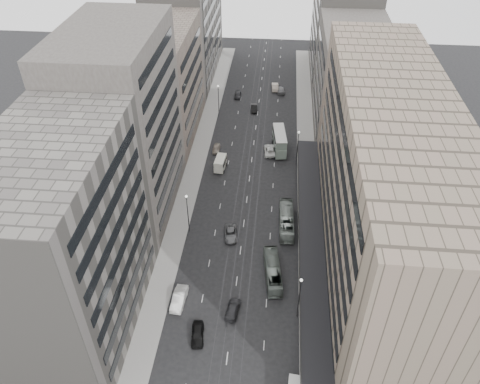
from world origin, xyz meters
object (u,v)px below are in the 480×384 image
(bus_far, at_px, (286,220))
(panel_van, at_px, (220,163))
(sedan_2, at_px, (231,234))
(sedan_1, at_px, (179,299))
(double_decker, at_px, (279,141))
(bus_near, at_px, (273,271))
(sedan_0, at_px, (198,334))

(bus_far, relative_size, panel_van, 2.27)
(sedan_2, bearing_deg, bus_far, 12.80)
(bus_far, bearing_deg, sedan_1, 47.56)
(sedan_1, bearing_deg, bus_far, 52.88)
(bus_far, relative_size, sedan_2, 2.14)
(sedan_2, bearing_deg, panel_van, 94.65)
(double_decker, bearing_deg, bus_far, -92.39)
(bus_near, relative_size, sedan_1, 1.88)
(sedan_0, relative_size, sedan_1, 0.86)
(bus_far, relative_size, sedan_0, 2.33)
(bus_near, height_order, sedan_1, bus_near)
(double_decker, xyz_separation_m, panel_van, (-12.31, -8.37, -1.02))
(bus_far, bearing_deg, sedan_0, 61.70)
(sedan_2, bearing_deg, sedan_0, -104.21)
(double_decker, relative_size, panel_van, 1.94)
(bus_far, height_order, sedan_0, bus_far)
(bus_near, relative_size, bus_far, 0.94)
(sedan_0, height_order, sedan_2, sedan_0)
(sedan_1, height_order, sedan_2, sedan_1)
(double_decker, relative_size, sedan_2, 1.84)
(bus_far, relative_size, sedan_1, 2.00)
(bus_far, distance_m, sedan_2, 10.53)
(sedan_1, bearing_deg, double_decker, 75.51)
(double_decker, height_order, sedan_2, double_decker)
(bus_near, distance_m, sedan_2, 11.80)
(bus_near, bearing_deg, bus_far, -106.80)
(double_decker, distance_m, sedan_0, 51.30)
(bus_near, bearing_deg, sedan_2, -56.01)
(bus_far, bearing_deg, sedan_2, 18.33)
(bus_near, relative_size, panel_van, 2.14)
(bus_near, distance_m, sedan_1, 15.60)
(panel_van, bearing_deg, sedan_1, -88.03)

